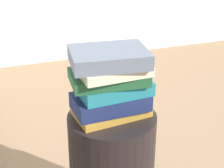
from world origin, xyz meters
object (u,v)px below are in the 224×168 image
Objects in this scene: book_ochre at (111,111)px; book_teal at (114,87)px; book_forest at (108,77)px; book_navy at (110,102)px; book_slate at (109,57)px; book_cream at (113,69)px.

book_teal reaches higher than book_ochre.
book_teal is 0.96× the size of book_forest.
book_navy is at bearing -54.52° from book_forest.
book_forest is at bearing 118.23° from book_navy.
book_ochre is at bearing 40.59° from book_navy.
book_forest is at bearing 167.35° from book_teal.
book_forest is 0.08m from book_slate.
book_ochre is at bearing -7.96° from book_forest.
book_cream is at bearing -94.05° from book_ochre.
book_ochre is 1.02× the size of book_slate.
book_cream is at bearing -23.72° from book_slate.
book_teal is 1.06× the size of book_cream.
book_navy is at bearing -167.67° from book_teal.
book_teal is 0.97× the size of book_slate.
book_teal reaches higher than book_navy.
book_teal is 0.05m from book_forest.
book_navy is 0.18m from book_slate.
book_teal is at bearing -4.73° from book_forest.
book_teal is at bearing -12.15° from book_ochre.
book_cream is 0.05m from book_slate.
book_slate reaches higher than book_navy.
book_slate is at bearing -88.37° from book_forest.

